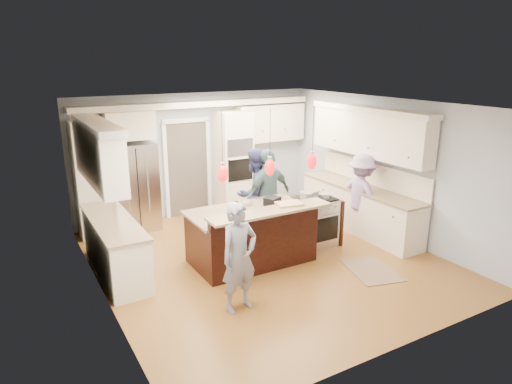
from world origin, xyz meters
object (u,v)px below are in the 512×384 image
at_px(kitchen_island, 252,235).
at_px(person_far_left, 255,193).
at_px(refrigerator, 134,187).
at_px(person_bar_end, 239,257).
at_px(island_range, 315,221).

relative_size(kitchen_island, person_far_left, 1.20).
bearing_deg(refrigerator, kitchen_island, -63.12).
bearing_deg(refrigerator, person_bar_end, -84.29).
height_order(refrigerator, person_far_left, refrigerator).
bearing_deg(person_bar_end, island_range, 21.48).
bearing_deg(kitchen_island, person_bar_end, -125.51).
distance_m(refrigerator, kitchen_island, 2.91).
xyz_separation_m(island_range, person_bar_end, (-2.33, -1.36, 0.33)).
bearing_deg(kitchen_island, person_far_left, 57.70).
bearing_deg(island_range, person_far_left, 128.73).
bearing_deg(person_far_left, person_bar_end, 40.07).
relative_size(kitchen_island, person_bar_end, 1.34).
bearing_deg(island_range, person_bar_end, -149.66).
xyz_separation_m(refrigerator, kitchen_island, (1.30, -2.57, -0.42)).
bearing_deg(refrigerator, island_range, -42.59).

